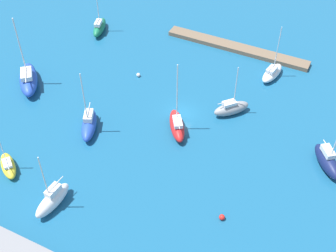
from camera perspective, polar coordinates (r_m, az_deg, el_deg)
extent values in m
plane|color=#19567F|center=(64.45, 1.71, 1.45)|extent=(160.00, 160.00, 0.00)
cube|color=brown|center=(77.77, 8.62, 9.67)|extent=(24.26, 2.27, 0.72)
ellipsoid|color=gray|center=(64.62, 7.95, 2.18)|extent=(4.90, 5.12, 1.81)
cube|color=silver|center=(63.71, 7.70, 2.85)|extent=(2.08, 2.13, 0.47)
cylinder|color=silver|center=(62.18, 8.52, 4.98)|extent=(0.13, 0.13, 6.17)
cylinder|color=silver|center=(63.24, 7.29, 2.99)|extent=(1.76, 1.91, 0.10)
ellipsoid|color=yellow|center=(60.15, -19.40, -4.74)|extent=(4.66, 4.14, 1.37)
cube|color=silver|center=(59.27, -19.53, -4.42)|extent=(1.92, 1.80, 0.36)
cylinder|color=silver|center=(57.87, -20.25, -2.27)|extent=(0.11, 0.11, 5.65)
cylinder|color=silver|center=(58.70, -19.51, -4.52)|extent=(1.75, 1.39, 0.09)
ellipsoid|color=#2347B2|center=(71.85, -17.10, 5.59)|extent=(7.05, 7.77, 2.29)
cube|color=silver|center=(70.46, -17.34, 6.25)|extent=(3.02, 3.20, 0.73)
cylinder|color=silver|center=(69.00, -18.07, 9.48)|extent=(0.19, 0.19, 9.06)
cylinder|color=silver|center=(69.44, -17.42, 6.14)|extent=(2.56, 3.06, 0.15)
ellipsoid|color=white|center=(72.40, 12.92, 6.48)|extent=(2.80, 5.59, 1.51)
cube|color=silver|center=(71.49, 12.89, 6.95)|extent=(1.46, 2.09, 0.49)
cylinder|color=silver|center=(70.11, 13.59, 9.44)|extent=(0.13, 0.13, 7.30)
cylinder|color=silver|center=(71.04, 12.84, 7.09)|extent=(0.44, 1.96, 0.10)
ellipsoid|color=red|center=(61.44, 1.13, 0.05)|extent=(4.95, 6.17, 1.83)
cube|color=silver|center=(60.27, 1.21, 0.54)|extent=(2.15, 2.46, 0.55)
cylinder|color=silver|center=(58.07, 1.15, 4.11)|extent=(0.15, 0.15, 8.98)
cylinder|color=silver|center=(59.61, 1.29, 0.50)|extent=(1.55, 2.25, 0.12)
ellipsoid|color=#19724C|center=(82.07, -8.58, 12.11)|extent=(3.26, 5.89, 1.80)
cube|color=silver|center=(81.10, -8.75, 12.65)|extent=(1.55, 2.24, 0.57)
cylinder|color=silver|center=(79.92, -8.89, 15.15)|extent=(0.14, 0.14, 7.82)
cylinder|color=silver|center=(80.64, -8.84, 12.81)|extent=(0.72, 1.99, 0.11)
ellipsoid|color=#141E4C|center=(60.22, 19.33, -4.22)|extent=(5.10, 5.84, 1.95)
cube|color=silver|center=(59.56, 19.43, -3.04)|extent=(2.19, 2.38, 0.71)
cylinder|color=silver|center=(59.43, 19.39, -2.44)|extent=(1.50, 1.90, 0.11)
ellipsoid|color=#2347B2|center=(62.42, -9.87, 0.11)|extent=(4.34, 6.34, 1.85)
cube|color=silver|center=(61.90, -9.95, 1.29)|extent=(1.97, 2.48, 0.74)
cylinder|color=silver|center=(58.95, -10.47, 3.36)|extent=(0.15, 0.15, 7.99)
cylinder|color=silver|center=(62.02, -9.93, 2.04)|extent=(1.35, 2.65, 0.12)
ellipsoid|color=white|center=(54.67, -14.28, -9.02)|extent=(2.03, 5.56, 2.01)
cube|color=silver|center=(53.78, -14.23, -7.83)|extent=(1.12, 2.03, 0.73)
cylinder|color=silver|center=(51.28, -15.30, -6.30)|extent=(0.13, 0.13, 6.61)
cylinder|color=silver|center=(53.63, -13.91, -7.06)|extent=(0.28, 2.61, 0.10)
sphere|color=white|center=(71.14, -3.74, 6.42)|extent=(0.61, 0.61, 0.61)
sphere|color=red|center=(52.82, 6.78, -11.29)|extent=(0.68, 0.68, 0.68)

